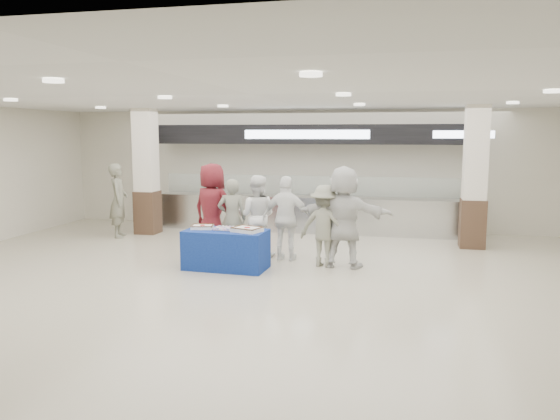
% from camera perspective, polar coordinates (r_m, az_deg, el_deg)
% --- Properties ---
extents(ground, '(14.00, 14.00, 0.00)m').
position_cam_1_polar(ground, '(9.37, -2.92, -7.95)').
color(ground, beige).
rests_on(ground, ground).
extents(serving_line, '(8.70, 0.85, 2.80)m').
position_cam_1_polar(serving_line, '(14.34, 2.95, 2.33)').
color(serving_line, '#BABDC2').
rests_on(serving_line, ground).
extents(column_left, '(0.55, 0.55, 3.20)m').
position_cam_1_polar(column_left, '(14.44, -13.78, 3.63)').
color(column_left, '#3A261A').
rests_on(column_left, ground).
extents(column_right, '(0.55, 0.55, 3.20)m').
position_cam_1_polar(column_right, '(12.99, 19.66, 2.93)').
color(column_right, '#3A261A').
rests_on(column_right, ground).
extents(display_table, '(1.58, 0.85, 0.75)m').
position_cam_1_polar(display_table, '(10.49, -5.65, -4.13)').
color(display_table, navy).
rests_on(display_table, ground).
extents(sheet_cake_left, '(0.47, 0.40, 0.09)m').
position_cam_1_polar(sheet_cake_left, '(10.61, -8.10, -1.72)').
color(sheet_cake_left, white).
rests_on(sheet_cake_left, display_table).
extents(sheet_cake_right, '(0.60, 0.53, 0.10)m').
position_cam_1_polar(sheet_cake_right, '(10.21, -3.45, -2.00)').
color(sheet_cake_right, white).
rests_on(sheet_cake_right, display_table).
extents(cupcake_tray, '(0.36, 0.28, 0.06)m').
position_cam_1_polar(cupcake_tray, '(10.45, -5.88, -1.93)').
color(cupcake_tray, '#B3B3B8').
rests_on(cupcake_tray, display_table).
extents(civilian_maroon, '(1.11, 0.91, 1.95)m').
position_cam_1_polar(civilian_maroon, '(11.68, -7.08, 0.08)').
color(civilian_maroon, maroon).
rests_on(civilian_maroon, ground).
extents(soldier_a, '(0.68, 0.53, 1.65)m').
position_cam_1_polar(soldier_a, '(11.35, -5.02, -0.88)').
color(soldier_a, slate).
rests_on(soldier_a, ground).
extents(chef_tall, '(0.88, 0.71, 1.71)m').
position_cam_1_polar(chef_tall, '(11.46, -2.47, -0.62)').
color(chef_tall, white).
rests_on(chef_tall, ground).
extents(chef_short, '(1.02, 0.45, 1.73)m').
position_cam_1_polar(chef_short, '(11.05, 0.71, -0.89)').
color(chef_short, white).
rests_on(chef_short, ground).
extents(soldier_b, '(1.13, 0.79, 1.59)m').
position_cam_1_polar(soldier_b, '(10.61, 4.68, -1.67)').
color(soldier_b, slate).
rests_on(soldier_b, ground).
extents(civilian_white, '(1.86, 0.69, 1.97)m').
position_cam_1_polar(civilian_white, '(10.53, 6.69, -0.72)').
color(civilian_white, silver).
rests_on(civilian_white, ground).
extents(soldier_bg, '(0.65, 0.78, 1.84)m').
position_cam_1_polar(soldier_bg, '(14.15, -16.52, 0.96)').
color(soldier_bg, slate).
rests_on(soldier_bg, ground).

